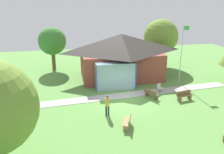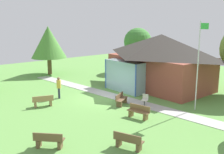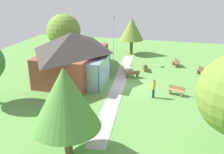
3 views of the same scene
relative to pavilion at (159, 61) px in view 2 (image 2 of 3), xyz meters
name	(u,v)px [view 2 (image 2 of 3)]	position (x,y,z in m)	size (l,w,h in m)	color
ground_plane	(102,98)	(-0.71, -6.10, -2.58)	(44.00, 44.00, 0.00)	#609947
pavilion	(159,61)	(0.00, 0.00, 0.00)	(9.64, 7.05, 4.94)	brown
footpath	(112,96)	(-0.71, -5.00, -2.56)	(21.76, 1.30, 0.03)	#ADADA8
flagpole	(198,63)	(5.77, -2.79, 0.80)	(0.64, 0.08, 6.17)	silver
bench_mid_right	(139,112)	(4.31, -6.98, -2.18)	(1.56, 0.76, 0.84)	brown
bench_rear_near_path	(121,100)	(1.52, -6.00, -2.18)	(1.09, 1.53, 0.84)	brown
bench_front_center	(43,101)	(-1.83, -10.65, -2.18)	(0.93, 1.56, 0.84)	#9E7A51
bench_front_right	(49,141)	(4.40, -13.38, -2.18)	(1.40, 1.34, 0.84)	brown
bench_lawn_far_right	(128,141)	(6.99, -10.44, -2.18)	(1.56, 0.94, 0.84)	brown
patio_chair_lawn_spare	(145,100)	(2.81, -4.81, -2.16)	(0.58, 0.58, 0.86)	beige
visitor_strolling_lawn	(59,86)	(-2.97, -8.68, -1.56)	(0.34, 0.34, 1.74)	#2D3347
tree_behind_pavilion_left	(138,42)	(-7.46, 4.76, 0.96)	(3.37, 3.37, 5.25)	brown
tree_west_hedge	(48,42)	(-12.33, -4.65, 1.12)	(3.96, 3.96, 5.50)	brown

